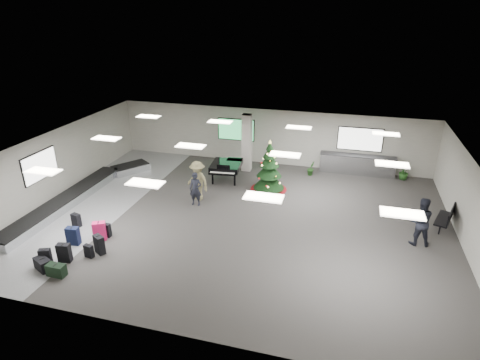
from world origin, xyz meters
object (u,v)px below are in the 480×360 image
(service_counter, at_px, (357,164))
(christmas_tree, at_px, (269,173))
(bench, at_px, (447,217))
(potted_plant_right, at_px, (404,172))
(grand_piano, at_px, (226,166))
(pink_suitcase, at_px, (100,231))
(traveler_bench, at_px, (420,221))
(potted_plant_left, at_px, (311,168))
(baggage_carousel, at_px, (80,194))
(traveler_a, at_px, (196,189))
(traveler_b, at_px, (198,181))

(service_counter, distance_m, christmas_tree, 5.40)
(bench, xyz_separation_m, potted_plant_right, (-1.19, 5.03, -0.11))
(bench, bearing_deg, grand_piano, -173.86)
(service_counter, relative_size, potted_plant_right, 4.63)
(christmas_tree, bearing_deg, potted_plant_right, 25.16)
(pink_suitcase, xyz_separation_m, potted_plant_right, (12.14, 9.61, 0.05))
(service_counter, height_order, traveler_bench, traveler_bench)
(potted_plant_left, bearing_deg, potted_plant_right, 8.13)
(baggage_carousel, bearing_deg, grand_piano, 32.80)
(pink_suitcase, bearing_deg, potted_plant_right, 12.09)
(service_counter, xyz_separation_m, traveler_a, (-7.17, -5.92, 0.25))
(christmas_tree, height_order, potted_plant_left, christmas_tree)
(christmas_tree, xyz_separation_m, traveler_b, (-3.01, -2.05, 0.07))
(service_counter, bearing_deg, baggage_carousel, -152.33)
(service_counter, distance_m, potted_plant_right, 2.42)
(service_counter, xyz_separation_m, potted_plant_right, (2.41, -0.17, -0.11))
(traveler_bench, relative_size, potted_plant_left, 2.51)
(pink_suitcase, relative_size, potted_plant_left, 1.01)
(traveler_a, xyz_separation_m, traveler_b, (-0.11, 0.56, 0.17))
(grand_piano, bearing_deg, traveler_a, -104.24)
(potted_plant_right, bearing_deg, baggage_carousel, -156.71)
(traveler_b, bearing_deg, grand_piano, 102.12)
(christmas_tree, distance_m, traveler_a, 3.91)
(baggage_carousel, bearing_deg, bench, 5.32)
(traveler_b, relative_size, potted_plant_left, 2.48)
(pink_suitcase, distance_m, traveler_a, 4.65)
(grand_piano, xyz_separation_m, traveler_a, (-0.48, -3.15, 0.01))
(christmas_tree, xyz_separation_m, traveler_bench, (6.57, -3.48, 0.08))
(potted_plant_left, bearing_deg, service_counter, 19.48)
(potted_plant_left, bearing_deg, traveler_bench, -51.37)
(traveler_bench, bearing_deg, potted_plant_left, -56.66)
(service_counter, relative_size, grand_piano, 1.97)
(potted_plant_left, bearing_deg, traveler_b, -137.19)
(baggage_carousel, xyz_separation_m, traveler_a, (5.67, 0.82, 0.59))
(baggage_carousel, distance_m, traveler_b, 5.78)
(bench, bearing_deg, potted_plant_left, 163.66)
(baggage_carousel, height_order, traveler_bench, traveler_bench)
(pink_suitcase, bearing_deg, baggage_carousel, 109.32)
(baggage_carousel, bearing_deg, traveler_a, 8.20)
(traveler_b, bearing_deg, traveler_bench, 16.51)
(traveler_a, distance_m, potted_plant_left, 6.95)
(service_counter, height_order, pink_suitcase, service_counter)
(traveler_b, distance_m, potted_plant_left, 6.64)
(service_counter, bearing_deg, potted_plant_left, -160.52)
(pink_suitcase, xyz_separation_m, traveler_b, (2.45, 4.43, 0.58))
(service_counter, height_order, christmas_tree, christmas_tree)
(bench, distance_m, traveler_a, 10.80)
(bench, bearing_deg, pink_suitcase, -141.61)
(grand_piano, height_order, traveler_a, traveler_a)
(christmas_tree, height_order, traveler_a, christmas_tree)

